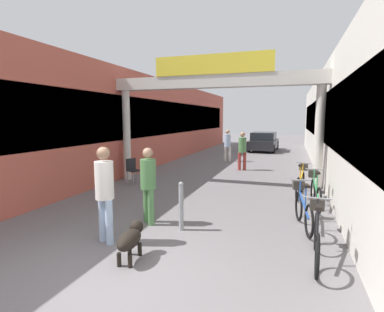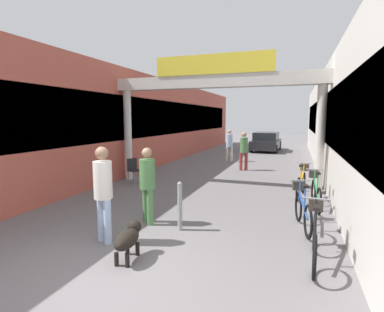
% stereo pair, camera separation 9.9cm
% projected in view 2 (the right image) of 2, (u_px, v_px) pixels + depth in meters
% --- Properties ---
extents(ground_plane, '(80.00, 80.00, 0.00)m').
position_uv_depth(ground_plane, '(98.00, 278.00, 4.38)').
color(ground_plane, slate).
extents(storefront_left, '(3.00, 26.00, 4.24)m').
position_uv_depth(storefront_left, '(144.00, 122.00, 16.08)').
color(storefront_left, '#B25142').
rests_on(storefront_left, ground_plane).
extents(storefront_right, '(3.00, 26.00, 4.24)m').
position_uv_depth(storefront_right, '(357.00, 123.00, 12.76)').
color(storefront_right, beige).
rests_on(storefront_right, ground_plane).
extents(arcade_sign_gateway, '(7.40, 0.47, 4.38)m').
position_uv_depth(arcade_sign_gateway, '(214.00, 94.00, 9.99)').
color(arcade_sign_gateway, beige).
rests_on(arcade_sign_gateway, ground_plane).
extents(pedestrian_with_dog, '(0.45, 0.45, 1.81)m').
position_uv_depth(pedestrian_with_dog, '(103.00, 188.00, 5.54)').
color(pedestrian_with_dog, '#A5BFE0').
rests_on(pedestrian_with_dog, ground_plane).
extents(pedestrian_companion, '(0.48, 0.48, 1.69)m').
position_uv_depth(pedestrian_companion, '(147.00, 180.00, 6.55)').
color(pedestrian_companion, '#4C7F47').
rests_on(pedestrian_companion, ground_plane).
extents(pedestrian_carrying_crate, '(0.45, 0.45, 1.72)m').
position_uv_depth(pedestrian_carrying_crate, '(244.00, 148.00, 13.30)').
color(pedestrian_carrying_crate, '#99332D').
rests_on(pedestrian_carrying_crate, ground_plane).
extents(pedestrian_elderly_walking, '(0.40, 0.40, 1.71)m').
position_uv_depth(pedestrian_elderly_walking, '(229.00, 143.00, 16.03)').
color(pedestrian_elderly_walking, silver).
rests_on(pedestrian_elderly_walking, ground_plane).
extents(dog_on_leash, '(0.39, 0.81, 0.58)m').
position_uv_depth(dog_on_leash, '(129.00, 238.00, 4.94)').
color(dog_on_leash, black).
rests_on(dog_on_leash, ground_plane).
extents(bicycle_black_nearest, '(0.46, 1.69, 0.98)m').
position_uv_depth(bicycle_black_nearest, '(315.00, 235.00, 4.88)').
color(bicycle_black_nearest, black).
rests_on(bicycle_black_nearest, ground_plane).
extents(bicycle_blue_second, '(0.47, 1.67, 0.98)m').
position_uv_depth(bicycle_blue_second, '(302.00, 207.00, 6.37)').
color(bicycle_blue_second, black).
rests_on(bicycle_blue_second, ground_plane).
extents(bicycle_green_third, '(0.46, 1.69, 0.98)m').
position_uv_depth(bicycle_green_third, '(316.00, 191.00, 7.79)').
color(bicycle_green_third, black).
rests_on(bicycle_green_third, ground_plane).
extents(bicycle_orange_farthest, '(0.46, 1.68, 0.98)m').
position_uv_depth(bicycle_orange_farthest, '(302.00, 182.00, 8.96)').
color(bicycle_orange_farthest, black).
rests_on(bicycle_orange_farthest, ground_plane).
extents(bollard_post_metal, '(0.10, 0.10, 1.03)m').
position_uv_depth(bollard_post_metal, '(180.00, 206.00, 6.20)').
color(bollard_post_metal, gray).
rests_on(bollard_post_metal, ground_plane).
extents(cafe_chair_black_nearer, '(0.52, 0.52, 0.89)m').
position_uv_depth(cafe_chair_black_nearer, '(134.00, 168.00, 10.71)').
color(cafe_chair_black_nearer, gray).
rests_on(cafe_chair_black_nearer, ground_plane).
extents(parked_car_black, '(1.92, 4.06, 1.33)m').
position_uv_depth(parked_car_black, '(266.00, 142.00, 21.26)').
color(parked_car_black, black).
rests_on(parked_car_black, ground_plane).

